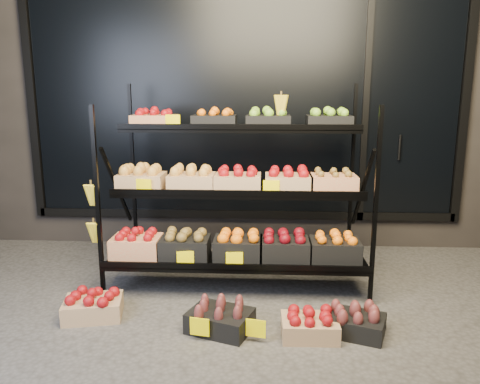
# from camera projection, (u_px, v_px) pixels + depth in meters

# --- Properties ---
(ground) EXTENTS (24.00, 24.00, 0.00)m
(ground) POSITION_uv_depth(u_px,v_px,m) (233.00, 313.00, 3.42)
(ground) COLOR #514F4C
(ground) RESTS_ON ground
(building) EXTENTS (6.00, 2.08, 3.50)m
(building) POSITION_uv_depth(u_px,v_px,m) (247.00, 78.00, 5.58)
(building) COLOR #2D2826
(building) RESTS_ON ground
(display_rack) EXTENTS (2.18, 1.02, 1.68)m
(display_rack) POSITION_uv_depth(u_px,v_px,m) (236.00, 191.00, 3.84)
(display_rack) COLOR black
(display_rack) RESTS_ON ground
(tag_floor_a) EXTENTS (0.13, 0.01, 0.12)m
(tag_floor_a) POSITION_uv_depth(u_px,v_px,m) (200.00, 333.00, 3.03)
(tag_floor_a) COLOR #FFE900
(tag_floor_a) RESTS_ON ground
(tag_floor_b) EXTENTS (0.13, 0.01, 0.12)m
(tag_floor_b) POSITION_uv_depth(u_px,v_px,m) (256.00, 334.00, 3.01)
(tag_floor_b) COLOR #FFE900
(tag_floor_b) RESTS_ON ground
(floor_crate_left) EXTENTS (0.45, 0.37, 0.20)m
(floor_crate_left) POSITION_uv_depth(u_px,v_px,m) (93.00, 305.00, 3.35)
(floor_crate_left) COLOR tan
(floor_crate_left) RESTS_ON ground
(floor_crate_midleft) EXTENTS (0.49, 0.42, 0.20)m
(floor_crate_midleft) POSITION_uv_depth(u_px,v_px,m) (220.00, 317.00, 3.16)
(floor_crate_midleft) COLOR black
(floor_crate_midleft) RESTS_ON ground
(floor_crate_midright) EXTENTS (0.37, 0.28, 0.19)m
(floor_crate_midright) POSITION_uv_depth(u_px,v_px,m) (310.00, 324.00, 3.08)
(floor_crate_midright) COLOR tan
(floor_crate_midright) RESTS_ON ground
(floor_crate_right) EXTENTS (0.44, 0.39, 0.19)m
(floor_crate_right) POSITION_uv_depth(u_px,v_px,m) (356.00, 321.00, 3.12)
(floor_crate_right) COLOR black
(floor_crate_right) RESTS_ON ground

